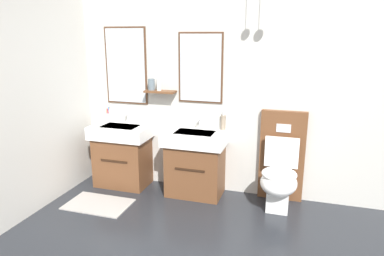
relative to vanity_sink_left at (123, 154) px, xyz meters
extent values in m
cube|color=beige|center=(1.75, 0.26, 0.99)|extent=(4.79, 0.12, 2.76)
cube|color=#4C301E|center=(0.00, 0.19, 1.03)|extent=(0.53, 0.02, 0.90)
cube|color=silver|center=(0.00, 0.18, 1.03)|extent=(0.49, 0.01, 0.86)
cube|color=#4C301E|center=(0.91, 0.19, 1.03)|extent=(0.51, 0.02, 0.77)
cube|color=silver|center=(0.91, 0.18, 1.03)|extent=(0.47, 0.01, 0.73)
cube|color=brown|center=(0.46, 0.12, 0.76)|extent=(0.36, 0.14, 0.02)
cylinder|color=slate|center=(0.35, 0.12, 0.83)|extent=(0.08, 0.08, 0.13)
cylinder|color=white|center=(0.45, 0.11, 0.84)|extent=(0.05, 0.05, 0.14)
cube|color=#9E9993|center=(0.00, -0.59, -0.39)|extent=(0.68, 0.44, 0.01)
cube|color=brown|center=(0.00, 0.00, -0.09)|extent=(0.61, 0.41, 0.59)
cube|color=black|center=(0.00, -0.21, -0.02)|extent=(0.34, 0.01, 0.02)
cube|color=white|center=(0.00, 0.00, 0.28)|extent=(0.69, 0.47, 0.15)
cube|color=silver|center=(0.00, -0.03, 0.33)|extent=(0.43, 0.26, 0.03)
cylinder|color=silver|center=(0.00, 0.19, 0.40)|extent=(0.03, 0.03, 0.11)
cylinder|color=silver|center=(0.00, 0.13, 0.45)|extent=(0.02, 0.11, 0.02)
cube|color=brown|center=(0.91, 0.00, -0.09)|extent=(0.61, 0.41, 0.59)
cube|color=black|center=(0.91, -0.21, -0.02)|extent=(0.34, 0.01, 0.02)
cube|color=white|center=(0.91, 0.00, 0.28)|extent=(0.69, 0.47, 0.15)
cube|color=silver|center=(0.91, -0.03, 0.33)|extent=(0.43, 0.26, 0.03)
cylinder|color=silver|center=(0.91, 0.19, 0.40)|extent=(0.03, 0.03, 0.11)
cylinder|color=silver|center=(0.91, 0.13, 0.45)|extent=(0.02, 0.11, 0.02)
cube|color=brown|center=(1.85, 0.18, 0.11)|extent=(0.48, 0.10, 1.00)
cube|color=silver|center=(1.85, 0.13, 0.43)|extent=(0.15, 0.01, 0.09)
cube|color=white|center=(1.85, -0.08, -0.22)|extent=(0.22, 0.30, 0.34)
ellipsoid|color=white|center=(1.85, -0.16, -0.07)|extent=(0.37, 0.46, 0.24)
torus|color=white|center=(1.85, -0.16, 0.02)|extent=(0.35, 0.35, 0.04)
cube|color=white|center=(1.85, 0.06, 0.18)|extent=(0.35, 0.03, 0.33)
cylinder|color=silver|center=(-0.26, 0.16, 0.40)|extent=(0.07, 0.07, 0.09)
cylinder|color=#DB3847|center=(-0.25, 0.15, 0.45)|extent=(0.03, 0.02, 0.15)
cube|color=white|center=(-0.26, 0.15, 0.52)|extent=(0.02, 0.02, 0.03)
cylinder|color=#2D84DB|center=(-0.26, 0.17, 0.45)|extent=(0.04, 0.02, 0.17)
cube|color=white|center=(-0.25, 0.16, 0.54)|extent=(0.02, 0.02, 0.03)
cylinder|color=yellow|center=(-0.28, 0.16, 0.46)|extent=(0.01, 0.02, 0.17)
cube|color=white|center=(-0.28, 0.17, 0.54)|extent=(0.01, 0.02, 0.03)
cylinder|color=#DB3847|center=(-0.27, 0.14, 0.45)|extent=(0.03, 0.01, 0.17)
cube|color=white|center=(-0.26, 0.14, 0.54)|extent=(0.02, 0.02, 0.03)
cylinder|color=gray|center=(1.19, 0.17, 0.43)|extent=(0.06, 0.06, 0.17)
cylinder|color=silver|center=(1.19, 0.17, 0.53)|extent=(0.02, 0.02, 0.04)
camera|label=1|loc=(2.02, -3.65, 1.39)|focal=33.49mm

